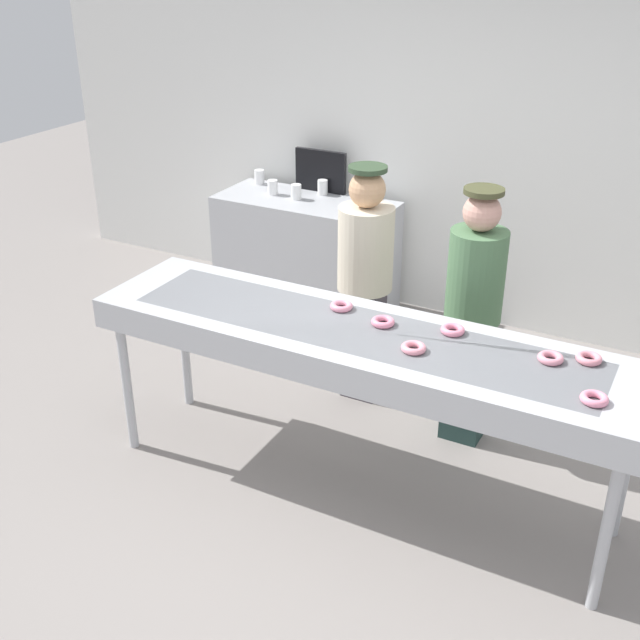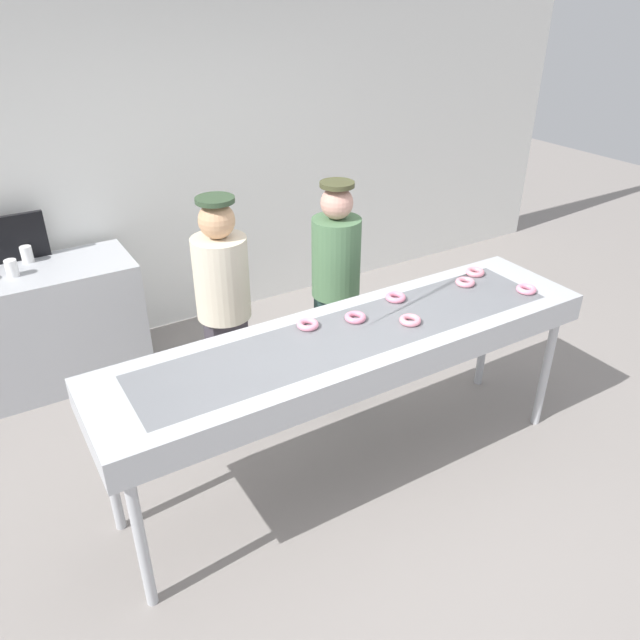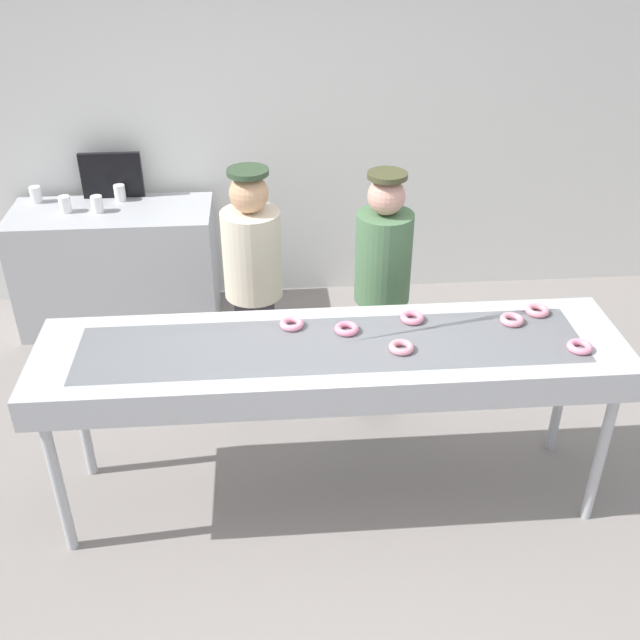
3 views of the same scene
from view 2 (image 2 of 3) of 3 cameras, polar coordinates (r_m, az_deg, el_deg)
The scene contains 16 objects.
ground_plane at distance 3.98m, azimuth 2.76°, elevation -13.56°, with size 16.00×16.00×0.00m, color gray.
back_wall at distance 5.22m, azimuth -12.47°, elevation 17.19°, with size 8.00×0.12×3.35m, color white.
fryer_conveyor at distance 3.43m, azimuth 3.12°, elevation -2.36°, with size 2.90×0.72×0.99m.
strawberry_donut_0 at distance 3.50m, azimuth 3.28°, elevation 0.25°, with size 0.12×0.12×0.03m, color pink.
strawberry_donut_1 at distance 4.01m, azimuth 13.26°, elevation 3.42°, with size 0.12×0.12×0.03m, color pink.
strawberry_donut_2 at distance 4.02m, azimuth 18.51°, elevation 2.70°, with size 0.12×0.12×0.03m, color pink.
strawberry_donut_3 at distance 3.74m, azimuth 7.00°, elevation 2.09°, with size 0.12×0.12×0.03m, color pink.
strawberry_donut_4 at distance 4.17m, azimuth 14.12°, elevation 4.31°, with size 0.12×0.12×0.03m, color pink.
strawberry_donut_5 at distance 3.50m, azimuth 8.33°, elevation -0.02°, with size 0.12×0.12×0.03m, color pink.
strawberry_donut_6 at distance 3.42m, azimuth -1.14°, elevation -0.42°, with size 0.12×0.12×0.03m, color pink.
worker_baker at distance 3.98m, azimuth -8.91°, elevation 1.86°, with size 0.35×0.35×1.57m.
worker_assistant at distance 4.17m, azimuth 1.46°, elevation 3.42°, with size 0.32×0.32×1.58m.
prep_counter at distance 4.93m, azimuth -24.48°, elevation -0.79°, with size 1.43×0.61×0.90m, color #B7BABF.
paper_cup_0 at distance 4.90m, azimuth -25.45°, elevation 5.51°, with size 0.08×0.08×0.12m, color white.
paper_cup_1 at distance 4.70m, azimuth -26.59°, elevation 4.31°, with size 0.08×0.08×0.12m, color white.
menu_display at distance 4.92m, azimuth -26.44°, elevation 6.78°, with size 0.44×0.04×0.34m, color black.
Camera 2 is at (-1.68, -2.40, 2.69)m, focal length 34.65 mm.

